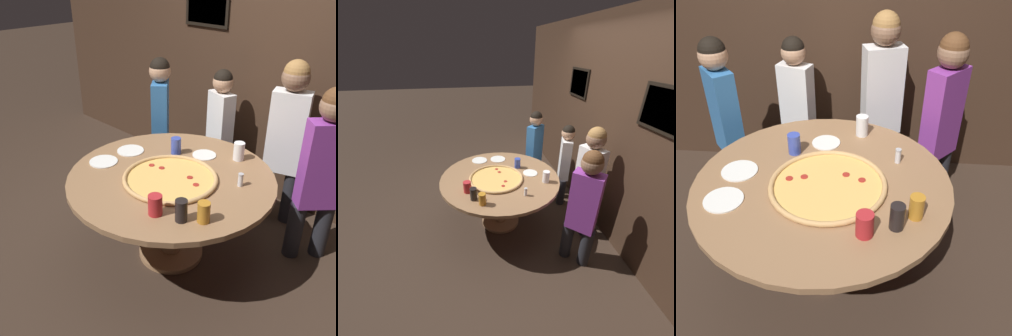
# 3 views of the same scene
# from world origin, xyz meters

# --- Properties ---
(ground_plane) EXTENTS (24.00, 24.00, 0.00)m
(ground_plane) POSITION_xyz_m (0.00, 0.00, 0.00)
(ground_plane) COLOR #38281E
(back_wall) EXTENTS (6.40, 0.08, 2.60)m
(back_wall) POSITION_xyz_m (0.00, 1.36, 1.30)
(back_wall) COLOR #3D281C
(back_wall) RESTS_ON ground_plane
(dining_table) EXTENTS (1.52, 1.52, 0.74)m
(dining_table) POSITION_xyz_m (0.00, 0.00, 0.60)
(dining_table) COLOR #936B47
(dining_table) RESTS_ON ground_plane
(giant_pizza) EXTENTS (0.69, 0.69, 0.03)m
(giant_pizza) POSITION_xyz_m (0.04, -0.05, 0.75)
(giant_pizza) COLOR #EAB75B
(giant_pizza) RESTS_ON dining_table
(drink_cup_far_left) EXTENTS (0.08, 0.08, 0.13)m
(drink_cup_far_left) POSITION_xyz_m (0.53, -0.27, 0.81)
(drink_cup_far_left) COLOR #BC7A23
(drink_cup_far_left) RESTS_ON dining_table
(drink_cup_near_left) EXTENTS (0.09, 0.09, 0.14)m
(drink_cup_near_left) POSITION_xyz_m (0.21, 0.55, 0.81)
(drink_cup_near_left) COLOR white
(drink_cup_near_left) RESTS_ON dining_table
(drink_cup_by_shaker) EXTENTS (0.08, 0.08, 0.14)m
(drink_cup_by_shaker) POSITION_xyz_m (-0.22, 0.28, 0.81)
(drink_cup_by_shaker) COLOR #384CB7
(drink_cup_by_shaker) RESTS_ON dining_table
(drink_cup_far_right) EXTENTS (0.09, 0.09, 0.13)m
(drink_cup_far_right) POSITION_xyz_m (0.26, -0.42, 0.81)
(drink_cup_far_right) COLOR #B22328
(drink_cup_far_right) RESTS_ON dining_table
(drink_cup_near_right) EXTENTS (0.08, 0.08, 0.14)m
(drink_cup_near_right) POSITION_xyz_m (0.42, -0.35, 0.81)
(drink_cup_near_right) COLOR black
(drink_cup_near_right) RESTS_ON dining_table
(white_plate_right_side) EXTENTS (0.19, 0.19, 0.01)m
(white_plate_right_side) POSITION_xyz_m (-0.03, 0.41, 0.74)
(white_plate_right_side) COLOR white
(white_plate_right_side) RESTS_ON dining_table
(white_plate_left_side) EXTENTS (0.22, 0.22, 0.01)m
(white_plate_left_side) POSITION_xyz_m (-0.51, 0.05, 0.74)
(white_plate_left_side) COLOR white
(white_plate_left_side) RESTS_ON dining_table
(white_plate_far_back) EXTENTS (0.22, 0.22, 0.01)m
(white_plate_far_back) POSITION_xyz_m (-0.52, -0.22, 0.74)
(white_plate_far_back) COLOR white
(white_plate_far_back) RESTS_ON dining_table
(condiment_shaker) EXTENTS (0.04, 0.04, 0.10)m
(condiment_shaker) POSITION_xyz_m (0.45, 0.23, 0.79)
(condiment_shaker) COLOR silver
(condiment_shaker) RESTS_ON dining_table
(diner_side_right) EXTENTS (0.33, 0.34, 1.40)m
(diner_side_right) POSITION_xyz_m (0.79, 0.76, 0.80)
(diner_side_right) COLOR #232328
(diner_side_right) RESTS_ON ground_plane
(diner_side_left) EXTENTS (0.33, 0.22, 1.27)m
(diner_side_left) POSITION_xyz_m (-0.34, 1.03, 0.72)
(diner_side_left) COLOR #232328
(diner_side_left) RESTS_ON ground_plane
(diner_far_right) EXTENTS (0.39, 0.25, 1.46)m
(diner_far_right) POSITION_xyz_m (0.34, 1.03, 0.83)
(diner_far_right) COLOR #232328
(diner_far_right) RESTS_ON ground_plane
(diner_far_left) EXTENTS (0.31, 0.34, 1.35)m
(diner_far_left) POSITION_xyz_m (-0.83, 0.71, 0.76)
(diner_far_left) COLOR #232328
(diner_far_left) RESTS_ON ground_plane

